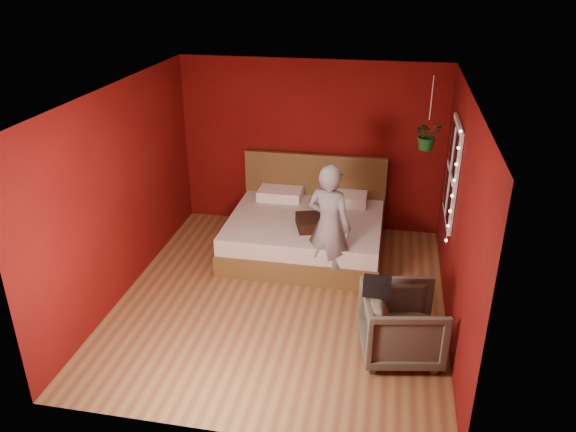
% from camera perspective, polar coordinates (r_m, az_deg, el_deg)
% --- Properties ---
extents(floor, '(4.50, 4.50, 0.00)m').
position_cam_1_polar(floor, '(7.15, -0.61, -8.37)').
color(floor, olive).
rests_on(floor, ground).
extents(room_walls, '(4.04, 4.54, 2.62)m').
position_cam_1_polar(room_walls, '(6.39, -0.68, 4.33)').
color(room_walls, '#670E0A').
rests_on(room_walls, ground).
extents(window, '(0.05, 0.97, 1.27)m').
position_cam_1_polar(window, '(7.22, 16.33, 4.25)').
color(window, white).
rests_on(window, room_walls).
extents(fairy_lights, '(0.04, 0.04, 1.45)m').
position_cam_1_polar(fairy_lights, '(6.73, 16.43, 2.73)').
color(fairy_lights, silver).
rests_on(fairy_lights, room_walls).
extents(bed, '(2.19, 1.86, 1.20)m').
position_cam_1_polar(bed, '(8.16, 1.87, -1.39)').
color(bed, brown).
rests_on(bed, ground).
extents(person, '(0.70, 0.57, 1.65)m').
position_cam_1_polar(person, '(7.11, 4.17, -1.03)').
color(person, gray).
rests_on(person, ground).
extents(armchair, '(0.97, 0.95, 0.76)m').
position_cam_1_polar(armchair, '(6.16, 11.50, -10.74)').
color(armchair, '#565444').
rests_on(armchair, ground).
extents(handbag, '(0.29, 0.15, 0.20)m').
position_cam_1_polar(handbag, '(5.83, 9.04, -7.10)').
color(handbag, black).
rests_on(handbag, armchair).
extents(throw_pillow, '(0.56, 0.56, 0.16)m').
position_cam_1_polar(throw_pillow, '(7.65, 2.61, -0.66)').
color(throw_pillow, black).
rests_on(throw_pillow, bed).
extents(hanging_plant, '(0.45, 0.42, 0.95)m').
position_cam_1_polar(hanging_plant, '(7.46, 14.00, 8.02)').
color(hanging_plant, silver).
rests_on(hanging_plant, room_walls).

